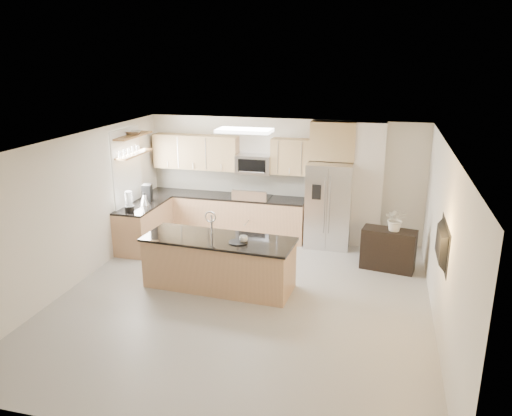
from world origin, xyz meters
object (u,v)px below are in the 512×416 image
(kettle, at_px, (144,199))
(coffee_maker, at_px, (147,193))
(credenza, at_px, (388,249))
(cup, at_px, (243,239))
(island, at_px, (219,263))
(blender, at_px, (129,203))
(television, at_px, (438,244))
(platter, at_px, (238,242))
(flower_vase, at_px, (396,213))
(microwave, at_px, (254,164))
(bowl, at_px, (133,132))
(range, at_px, (253,217))
(refrigerator, at_px, (329,205))

(kettle, bearing_deg, coffee_maker, 103.60)
(credenza, relative_size, cup, 6.92)
(island, distance_m, coffee_maker, 2.84)
(blender, relative_size, kettle, 1.63)
(coffee_maker, height_order, television, television)
(credenza, bearing_deg, kettle, -169.71)
(platter, bearing_deg, flower_vase, 31.99)
(cup, xyz_separation_m, television, (2.98, -0.52, 0.40))
(microwave, distance_m, flower_vase, 3.25)
(credenza, height_order, television, television)
(platter, bearing_deg, bowl, 147.54)
(range, height_order, microwave, microwave)
(range, relative_size, flower_vase, 1.69)
(refrigerator, height_order, flower_vase, refrigerator)
(credenza, xyz_separation_m, flower_vase, (0.09, -0.03, 0.73))
(microwave, height_order, coffee_maker, microwave)
(television, bearing_deg, kettle, 69.87)
(range, xyz_separation_m, platter, (0.45, -2.64, 0.43))
(platter, height_order, flower_vase, flower_vase)
(cup, relative_size, kettle, 0.55)
(cup, xyz_separation_m, kettle, (-2.56, 1.51, 0.08))
(kettle, distance_m, flower_vase, 5.02)
(cup, bearing_deg, platter, -153.10)
(platter, xyz_separation_m, coffee_maker, (-2.55, 1.84, 0.18))
(cup, relative_size, coffee_maker, 0.41)
(blender, distance_m, flower_vase, 5.10)
(coffee_maker, bearing_deg, kettle, -76.40)
(island, distance_m, flower_vase, 3.34)
(island, relative_size, flower_vase, 3.89)
(microwave, relative_size, refrigerator, 0.43)
(range, relative_size, kettle, 4.44)
(cup, bearing_deg, bowl, 148.90)
(credenza, xyz_separation_m, platter, (-2.45, -1.61, 0.51))
(island, distance_m, television, 3.60)
(microwave, relative_size, flower_vase, 1.12)
(kettle, distance_m, television, 5.90)
(cup, height_order, flower_vase, flower_vase)
(range, distance_m, credenza, 3.08)
(credenza, xyz_separation_m, kettle, (-4.93, -0.07, 0.64))
(platter, height_order, coffee_maker, coffee_maker)
(refrigerator, height_order, bowl, bowl)
(microwave, distance_m, refrigerator, 1.82)
(credenza, height_order, bowl, bowl)
(refrigerator, xyz_separation_m, flower_vase, (1.33, -1.01, 0.23))
(range, distance_m, kettle, 2.37)
(cup, bearing_deg, kettle, 149.50)
(credenza, distance_m, television, 2.38)
(blender, distance_m, television, 5.79)
(refrigerator, distance_m, cup, 2.79)
(refrigerator, distance_m, television, 3.62)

